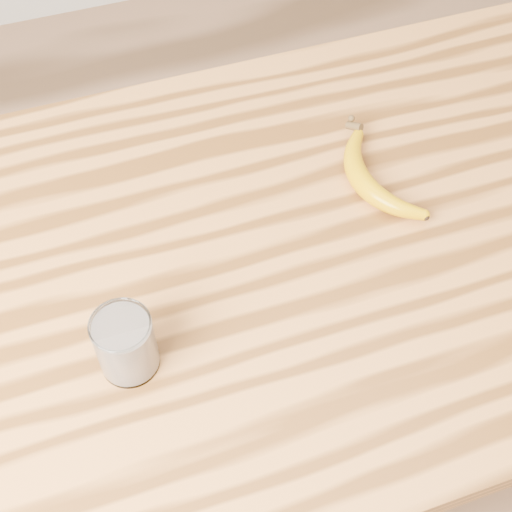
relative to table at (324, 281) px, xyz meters
name	(u,v)px	position (x,y,z in m)	size (l,w,h in m)	color
table	(324,281)	(0.00, 0.00, 0.00)	(1.20, 0.80, 0.90)	#B87335
smoothie_glass	(126,344)	(-0.32, -0.11, 0.18)	(0.07, 0.07, 0.09)	white
banana	(362,183)	(0.07, 0.06, 0.15)	(0.10, 0.27, 0.03)	#C68E00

